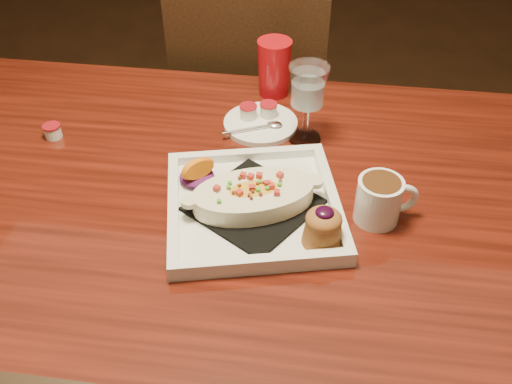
# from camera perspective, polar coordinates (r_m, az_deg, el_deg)

# --- Properties ---
(table) EXTENTS (1.50, 0.90, 0.75)m
(table) POSITION_cam_1_polar(r_m,az_deg,el_deg) (1.12, -4.93, -4.02)
(table) COLOR maroon
(table) RESTS_ON floor
(chair_far) EXTENTS (0.42, 0.42, 0.93)m
(chair_far) POSITION_cam_1_polar(r_m,az_deg,el_deg) (1.70, -0.28, 7.35)
(chair_far) COLOR black
(chair_far) RESTS_ON floor
(plate) EXTENTS (0.36, 0.36, 0.08)m
(plate) POSITION_cam_1_polar(r_m,az_deg,el_deg) (0.99, 0.29, -1.14)
(plate) COLOR white
(plate) RESTS_ON table
(coffee_mug) EXTENTS (0.11, 0.08, 0.08)m
(coffee_mug) POSITION_cam_1_polar(r_m,az_deg,el_deg) (1.00, 12.33, -0.65)
(coffee_mug) COLOR white
(coffee_mug) RESTS_ON table
(goblet) EXTENTS (0.08, 0.08, 0.17)m
(goblet) POSITION_cam_1_polar(r_m,az_deg,el_deg) (1.13, 5.20, 10.07)
(goblet) COLOR silver
(goblet) RESTS_ON table
(saucer) EXTENTS (0.16, 0.16, 0.11)m
(saucer) POSITION_cam_1_polar(r_m,az_deg,el_deg) (1.23, 0.35, 7.09)
(saucer) COLOR white
(saucer) RESTS_ON table
(creamer_loose) EXTENTS (0.04, 0.04, 0.03)m
(creamer_loose) POSITION_cam_1_polar(r_m,az_deg,el_deg) (1.26, -19.68, 5.76)
(creamer_loose) COLOR silver
(creamer_loose) RESTS_ON table
(red_tumbler) EXTENTS (0.08, 0.08, 0.13)m
(red_tumbler) POSITION_cam_1_polar(r_m,az_deg,el_deg) (1.31, 1.83, 12.28)
(red_tumbler) COLOR red
(red_tumbler) RESTS_ON table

